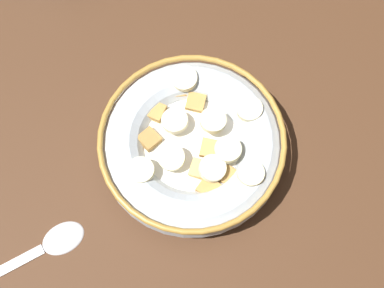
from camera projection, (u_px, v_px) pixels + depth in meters
ground_plane at (192, 156)px, 56.37cm from camera, size 136.68×136.68×2.00cm
cereal_bowl at (192, 145)px, 53.01cm from camera, size 19.00×19.00×5.19cm
spoon at (40, 250)px, 51.79cm from camera, size 15.26×11.20×0.80cm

